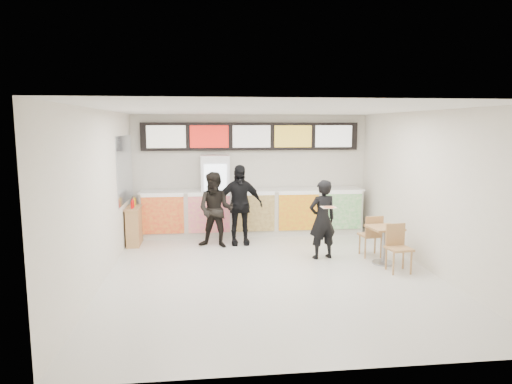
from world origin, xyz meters
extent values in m
plane|color=beige|center=(0.00, 0.00, 0.00)|extent=(7.00, 7.00, 0.00)
plane|color=white|center=(0.00, 0.00, 3.00)|extent=(7.00, 7.00, 0.00)
plane|color=silver|center=(0.00, 3.50, 1.50)|extent=(6.00, 0.00, 6.00)
plane|color=silver|center=(-3.00, 0.00, 1.50)|extent=(0.00, 7.00, 7.00)
plane|color=silver|center=(3.00, 0.00, 1.50)|extent=(0.00, 7.00, 7.00)
cube|color=silver|center=(0.00, 3.10, 0.55)|extent=(5.50, 0.70, 1.10)
cube|color=silver|center=(0.00, 3.10, 1.12)|extent=(5.56, 0.76, 0.04)
cube|color=red|center=(-2.20, 2.72, 0.61)|extent=(0.99, 0.02, 0.90)
cube|color=#E83380|center=(-1.10, 2.72, 0.61)|extent=(0.99, 0.02, 0.90)
cube|color=brown|center=(0.00, 2.72, 0.61)|extent=(0.99, 0.02, 0.90)
cube|color=gold|center=(1.10, 2.72, 0.61)|extent=(0.99, 0.02, 0.90)
cube|color=green|center=(2.20, 2.72, 0.61)|extent=(0.99, 0.02, 0.90)
cube|color=black|center=(0.00, 3.42, 2.45)|extent=(5.50, 0.12, 0.70)
cube|color=white|center=(-2.12, 3.35, 2.45)|extent=(0.95, 0.02, 0.55)
cube|color=red|center=(-1.06, 3.35, 2.45)|extent=(0.95, 0.02, 0.55)
cube|color=silver|center=(0.00, 3.35, 2.45)|extent=(0.95, 0.02, 0.55)
cube|color=gold|center=(1.06, 3.35, 2.45)|extent=(0.95, 0.02, 0.55)
cube|color=white|center=(2.12, 3.35, 2.45)|extent=(0.95, 0.02, 0.55)
cube|color=white|center=(-0.93, 3.12, 1.00)|extent=(0.70, 0.65, 2.00)
cube|color=white|center=(-0.93, 2.78, 1.05)|extent=(0.54, 0.02, 1.50)
cylinder|color=#22941A|center=(-1.14, 2.82, 0.45)|extent=(0.07, 0.07, 0.22)
cylinder|color=orange|center=(-1.00, 2.82, 0.45)|extent=(0.07, 0.07, 0.22)
cylinder|color=#B42912|center=(-0.86, 2.82, 0.45)|extent=(0.07, 0.07, 0.22)
cylinder|color=blue|center=(-0.72, 2.82, 0.45)|extent=(0.07, 0.07, 0.22)
cylinder|color=orange|center=(-1.14, 2.82, 0.83)|extent=(0.07, 0.07, 0.22)
cylinder|color=#B42912|center=(-1.00, 2.82, 0.83)|extent=(0.07, 0.07, 0.22)
cylinder|color=blue|center=(-0.86, 2.82, 0.83)|extent=(0.07, 0.07, 0.22)
cylinder|color=#22941A|center=(-0.72, 2.82, 0.83)|extent=(0.07, 0.07, 0.22)
cylinder|color=#B42912|center=(-1.14, 2.82, 1.21)|extent=(0.07, 0.07, 0.22)
cylinder|color=blue|center=(-1.00, 2.82, 1.21)|extent=(0.07, 0.07, 0.22)
cylinder|color=#22941A|center=(-0.86, 2.82, 1.21)|extent=(0.07, 0.07, 0.22)
cylinder|color=orange|center=(-0.72, 2.82, 1.21)|extent=(0.07, 0.07, 0.22)
cylinder|color=blue|center=(-1.14, 2.82, 1.59)|extent=(0.07, 0.07, 0.22)
cylinder|color=#22941A|center=(-1.00, 2.82, 1.59)|extent=(0.07, 0.07, 0.22)
cylinder|color=orange|center=(-0.86, 2.82, 1.59)|extent=(0.07, 0.07, 0.22)
cylinder|color=#B42912|center=(-0.72, 2.82, 1.59)|extent=(0.07, 0.07, 0.22)
cube|color=#B2B7BF|center=(-2.99, 2.45, 1.75)|extent=(0.01, 2.00, 1.50)
imported|color=black|center=(1.19, 0.81, 0.82)|extent=(0.67, 0.52, 1.63)
imported|color=black|center=(-0.96, 1.95, 0.85)|extent=(0.99, 0.87, 1.70)
imported|color=black|center=(-0.42, 2.14, 0.92)|extent=(1.10, 0.50, 1.85)
cube|color=beige|center=(1.19, 0.36, 1.15)|extent=(0.28, 0.28, 0.01)
cone|color=#CC7233|center=(1.19, 0.36, 1.16)|extent=(0.36, 0.36, 0.02)
cube|color=tan|center=(2.31, 0.30, 0.73)|extent=(0.67, 0.67, 0.04)
cylinder|color=gray|center=(2.31, 0.30, 0.36)|extent=(0.08, 0.08, 0.72)
cylinder|color=gray|center=(2.31, 0.30, 0.01)|extent=(0.44, 0.44, 0.03)
cube|color=tan|center=(2.38, -0.24, 0.45)|extent=(0.47, 0.47, 0.04)
cube|color=tan|center=(2.38, -0.05, 0.68)|extent=(0.40, 0.08, 0.42)
cube|color=tan|center=(2.24, 0.85, 0.45)|extent=(0.47, 0.47, 0.04)
cube|color=tan|center=(2.24, 0.66, 0.68)|extent=(0.40, 0.08, 0.42)
cube|color=tan|center=(-2.82, 2.37, 0.42)|extent=(0.28, 0.75, 0.84)
cube|color=tan|center=(-2.82, 2.37, 0.86)|extent=(0.32, 0.79, 0.04)
cylinder|color=red|center=(-2.82, 2.17, 0.96)|extent=(0.06, 0.06, 0.17)
cylinder|color=red|center=(-2.82, 2.33, 0.96)|extent=(0.06, 0.06, 0.17)
cylinder|color=yellow|center=(-2.82, 2.48, 0.96)|extent=(0.06, 0.06, 0.17)
cylinder|color=brown|center=(-2.82, 2.63, 0.96)|extent=(0.06, 0.06, 0.17)
camera|label=1|loc=(-1.21, -8.13, 2.71)|focal=32.00mm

